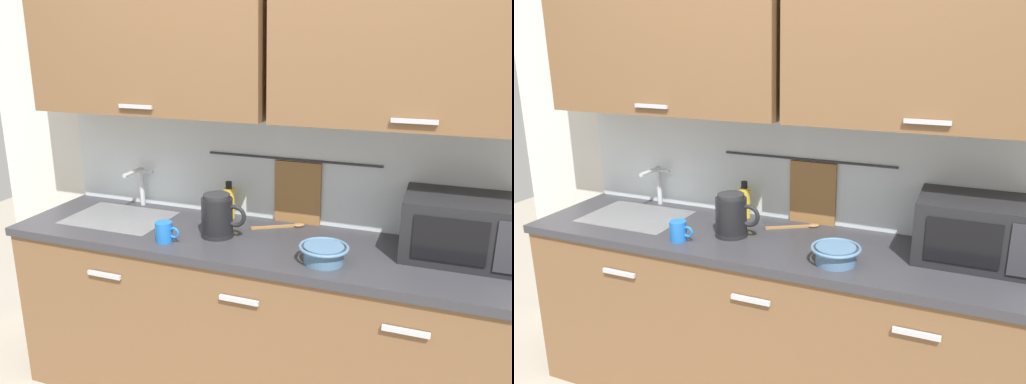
# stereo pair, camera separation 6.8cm
# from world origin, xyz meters

# --- Properties ---
(counter_unit) EXTENTS (2.53, 0.64, 0.90)m
(counter_unit) POSITION_xyz_m (-0.01, 0.30, 0.46)
(counter_unit) COLOR brown
(counter_unit) RESTS_ON ground
(back_wall_assembly) EXTENTS (3.70, 0.41, 2.50)m
(back_wall_assembly) POSITION_xyz_m (0.00, 0.53, 1.52)
(back_wall_assembly) COLOR silver
(back_wall_assembly) RESTS_ON ground
(sink_faucet) EXTENTS (0.09, 0.17, 0.22)m
(sink_faucet) POSITION_xyz_m (-0.82, 0.53, 1.04)
(sink_faucet) COLOR #B2B5BA
(sink_faucet) RESTS_ON counter_unit
(microwave) EXTENTS (0.46, 0.35, 0.27)m
(microwave) POSITION_xyz_m (0.85, 0.41, 1.04)
(microwave) COLOR black
(microwave) RESTS_ON counter_unit
(electric_kettle) EXTENTS (0.23, 0.16, 0.21)m
(electric_kettle) POSITION_xyz_m (-0.22, 0.27, 1.00)
(electric_kettle) COLOR black
(electric_kettle) RESTS_ON counter_unit
(dish_soap_bottle) EXTENTS (0.06, 0.06, 0.20)m
(dish_soap_bottle) POSITION_xyz_m (-0.28, 0.53, 0.99)
(dish_soap_bottle) COLOR yellow
(dish_soap_bottle) RESTS_ON counter_unit
(mug_near_sink) EXTENTS (0.12, 0.08, 0.09)m
(mug_near_sink) POSITION_xyz_m (-0.42, 0.11, 0.95)
(mug_near_sink) COLOR blue
(mug_near_sink) RESTS_ON counter_unit
(mixing_bowl) EXTENTS (0.21, 0.21, 0.08)m
(mixing_bowl) POSITION_xyz_m (0.32, 0.15, 0.94)
(mixing_bowl) COLOR #4C7093
(mixing_bowl) RESTS_ON counter_unit
(wooden_spoon) EXTENTS (0.25, 0.16, 0.01)m
(wooden_spoon) POSITION_xyz_m (0.04, 0.49, 0.91)
(wooden_spoon) COLOR #9E7042
(wooden_spoon) RESTS_ON counter_unit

